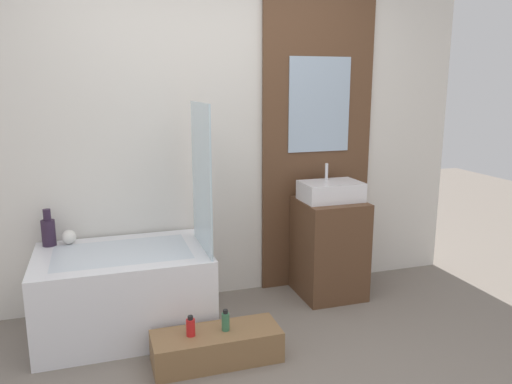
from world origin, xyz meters
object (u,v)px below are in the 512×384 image
at_px(sink, 331,191).
at_px(bottle_soap_primary, 191,327).
at_px(vase_tall_dark, 48,231).
at_px(bottle_soap_secondary, 226,321).
at_px(bathtub, 124,291).
at_px(vase_round_light, 69,237).
at_px(wooden_step_bench, 217,346).

xyz_separation_m(sink, bottle_soap_primary, (-1.24, -0.70, -0.60)).
height_order(vase_tall_dark, bottle_soap_secondary, vase_tall_dark).
height_order(bathtub, vase_round_light, vase_round_light).
relative_size(bathtub, wooden_step_bench, 1.46).
xyz_separation_m(bathtub, bottle_soap_primary, (0.35, -0.58, -0.03)).
bearing_deg(vase_tall_dark, bathtub, -31.87).
bearing_deg(vase_tall_dark, bottle_soap_secondary, -40.29).
distance_m(vase_tall_dark, bottle_soap_primary, 1.26).
relative_size(bathtub, vase_tall_dark, 4.38).
bearing_deg(vase_tall_dark, bottle_soap_primary, -46.94).
bearing_deg(vase_round_light, sink, -4.99).
relative_size(sink, vase_tall_dark, 1.76).
xyz_separation_m(vase_round_light, bottle_soap_secondary, (0.90, -0.87, -0.36)).
height_order(bathtub, vase_tall_dark, vase_tall_dark).
distance_m(bottle_soap_primary, bottle_soap_secondary, 0.21).
height_order(wooden_step_bench, sink, sink).
xyz_separation_m(vase_tall_dark, vase_round_light, (0.13, -0.00, -0.06)).
distance_m(sink, vase_tall_dark, 2.07).
relative_size(sink, bottle_soap_primary, 3.60).
bearing_deg(sink, bottle_soap_secondary, -145.68).
bearing_deg(bathtub, vase_tall_dark, 148.13).
bearing_deg(wooden_step_bench, bathtub, 130.83).
bearing_deg(vase_tall_dark, vase_round_light, -1.40).
bearing_deg(wooden_step_bench, sink, 32.86).
bearing_deg(wooden_step_bench, vase_round_light, 134.09).
bearing_deg(bathtub, vase_round_light, 139.71).
height_order(vase_round_light, bottle_soap_secondary, vase_round_light).
bearing_deg(bathtub, wooden_step_bench, -49.17).
height_order(sink, bottle_soap_primary, sink).
bearing_deg(bottle_soap_primary, wooden_step_bench, 0.00).
bearing_deg(bottle_soap_secondary, vase_tall_dark, 139.71).
relative_size(bottle_soap_primary, bottle_soap_secondary, 0.94).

